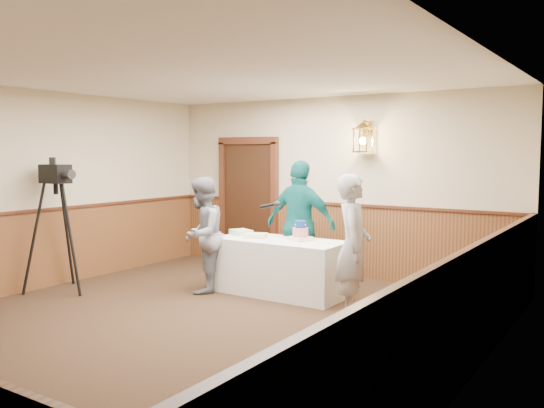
{
  "coord_description": "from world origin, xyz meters",
  "views": [
    {
      "loc": [
        4.2,
        -4.62,
        1.94
      ],
      "look_at": [
        0.04,
        1.7,
        1.25
      ],
      "focal_mm": 38.0,
      "sensor_mm": 36.0,
      "label": 1
    }
  ],
  "objects": [
    {
      "name": "ground",
      "position": [
        0.0,
        0.0,
        0.0
      ],
      "size": [
        7.0,
        7.0,
        0.0
      ],
      "primitive_type": "plane",
      "color": "black",
      "rests_on": "ground"
    },
    {
      "name": "room_shell",
      "position": [
        -0.05,
        0.45,
        1.52
      ],
      "size": [
        6.02,
        7.02,
        2.81
      ],
      "color": "beige",
      "rests_on": "ground"
    },
    {
      "name": "display_table",
      "position": [
        0.04,
        1.9,
        0.38
      ],
      "size": [
        1.8,
        0.8,
        0.75
      ],
      "primitive_type": "cube",
      "color": "white",
      "rests_on": "ground"
    },
    {
      "name": "tiered_cake",
      "position": [
        0.32,
        1.97,
        0.86
      ],
      "size": [
        0.34,
        0.34,
        0.27
      ],
      "rotation": [
        0.0,
        0.0,
        -0.41
      ],
      "color": "#FEF5C4",
      "rests_on": "display_table"
    },
    {
      "name": "sheet_cake_yellow",
      "position": [
        -0.33,
        1.84,
        0.78
      ],
      "size": [
        0.36,
        0.31,
        0.06
      ],
      "primitive_type": "cube",
      "rotation": [
        0.0,
        0.0,
        0.34
      ],
      "color": "#F9EB95",
      "rests_on": "display_table"
    },
    {
      "name": "sheet_cake_green",
      "position": [
        -0.68,
        1.98,
        0.79
      ],
      "size": [
        0.38,
        0.35,
        0.07
      ],
      "primitive_type": "cube",
      "rotation": [
        0.0,
        0.0,
        -0.43
      ],
      "color": "#9DD999",
      "rests_on": "display_table"
    },
    {
      "name": "interviewer",
      "position": [
        -0.92,
        1.41,
        0.8
      ],
      "size": [
        1.56,
        0.92,
        1.6
      ],
      "rotation": [
        0.0,
        0.0,
        -1.27
      ],
      "color": "slate",
      "rests_on": "ground"
    },
    {
      "name": "baker",
      "position": [
        1.35,
        1.42,
        0.84
      ],
      "size": [
        0.62,
        0.72,
        1.68
      ],
      "primitive_type": "imported",
      "rotation": [
        0.0,
        0.0,
        1.99
      ],
      "color": "#A1A2A7",
      "rests_on": "ground"
    },
    {
      "name": "assistant_p",
      "position": [
        0.1,
        2.35,
        0.91
      ],
      "size": [
        1.08,
        0.47,
        1.82
      ],
      "primitive_type": "imported",
      "rotation": [
        0.0,
        0.0,
        3.16
      ],
      "color": "#0F5B5A",
      "rests_on": "ground"
    },
    {
      "name": "tv_camera_rig",
      "position": [
        -2.6,
        0.31,
        0.79
      ],
      "size": [
        0.69,
        0.65,
        1.77
      ],
      "rotation": [
        0.0,
        0.0,
        -0.03
      ],
      "color": "black",
      "rests_on": "ground"
    }
  ]
}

